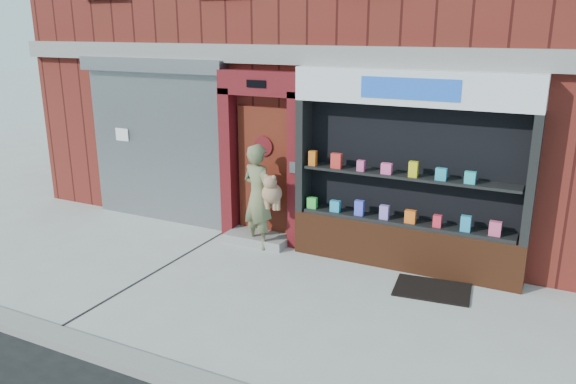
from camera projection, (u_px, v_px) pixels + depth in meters
The scene contains 8 objects.
ground at pixel (246, 291), 7.90m from camera, with size 80.00×80.00×0.00m, color #9E9E99.
curb at pixel (144, 366), 6.04m from camera, with size 60.00×0.30×0.12m, color gray.
building at pixel (385, 6), 11.92m from camera, with size 12.00×8.16×8.00m.
shutter_bay at pixel (157, 131), 10.35m from camera, with size 3.10×0.30×3.04m.
red_door_bay at pixel (262, 158), 9.41m from camera, with size 1.52×0.58×2.90m.
pharmacy_bay at pixel (407, 181), 8.33m from camera, with size 3.50×0.41×3.00m.
woman at pixel (260, 196), 9.24m from camera, with size 0.83×0.61×1.77m.
doormat at pixel (432, 290), 7.91m from camera, with size 1.04×0.73×0.03m, color black.
Camera 1 is at (3.73, -6.17, 3.57)m, focal length 35.00 mm.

